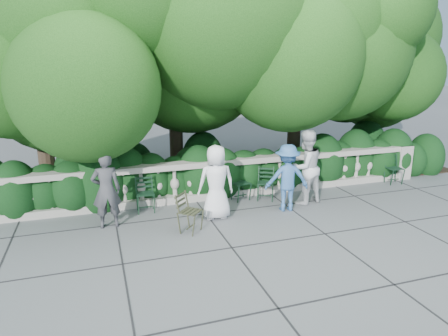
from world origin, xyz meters
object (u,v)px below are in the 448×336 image
object	(u,v)px
chair_e	(265,202)
chair_weathered	(197,233)
chair_f	(396,185)
person_older_blue	(287,178)
chair_d	(244,202)
person_businessman	(216,182)
chair_b	(147,214)
person_casual_man	(305,167)
person_woman_grey	(106,190)

from	to	relation	value
chair_e	chair_weathered	distance (m)	2.44
chair_f	person_older_blue	bearing A→B (deg)	-164.93
chair_e	chair_d	bearing A→B (deg)	-173.40
person_businessman	chair_f	bearing A→B (deg)	-169.46
chair_b	chair_e	world-z (taller)	same
chair_f	person_casual_man	world-z (taller)	person_casual_man
chair_f	person_businessman	distance (m)	5.66
person_businessman	person_woman_grey	distance (m)	2.32
person_businessman	person_woman_grey	size ratio (longest dim) A/B	1.02
chair_d	chair_weathered	size ratio (longest dim) A/B	1.00
chair_b	person_businessman	world-z (taller)	person_businessman
chair_d	person_businessman	xyz separation A→B (m)	(-0.96, -0.79, 0.83)
chair_d	chair_f	size ratio (longest dim) A/B	1.00
chair_f	person_older_blue	size ratio (longest dim) A/B	0.54
chair_weathered	person_woman_grey	size ratio (longest dim) A/B	0.52
chair_e	person_businessman	bearing A→B (deg)	-130.46
chair_b	person_casual_man	bearing A→B (deg)	-5.08
person_businessman	person_woman_grey	xyz separation A→B (m)	(-2.31, 0.23, -0.02)
person_older_blue	person_businessman	bearing A→B (deg)	10.89
chair_f	person_woman_grey	size ratio (longest dim) A/B	0.52
chair_b	chair_f	world-z (taller)	same
person_woman_grey	person_older_blue	xyz separation A→B (m)	(4.01, -0.27, -0.03)
chair_b	person_woman_grey	size ratio (longest dim) A/B	0.52
chair_d	chair_b	bearing A→B (deg)	168.33
chair_d	person_casual_man	xyz separation A→B (m)	(1.38, -0.54, 0.91)
person_older_blue	chair_weathered	bearing A→B (deg)	27.41
chair_f	chair_weathered	size ratio (longest dim) A/B	1.00
chair_d	person_woman_grey	xyz separation A→B (m)	(-3.26, -0.57, 0.81)
chair_e	person_older_blue	size ratio (longest dim) A/B	0.54
person_businessman	person_woman_grey	world-z (taller)	person_businessman
person_casual_man	chair_e	bearing A→B (deg)	-35.05
chair_b	chair_d	size ratio (longest dim) A/B	1.00
chair_f	person_woman_grey	world-z (taller)	person_woman_grey
person_casual_man	person_older_blue	xyz separation A→B (m)	(-0.63, -0.29, -0.12)
chair_f	person_businessman	world-z (taller)	person_businessman
chair_b	person_businessman	distance (m)	1.82
chair_weathered	person_casual_man	size ratio (longest dim) A/B	0.46
chair_b	person_casual_man	distance (m)	3.92
chair_e	person_older_blue	world-z (taller)	person_older_blue
chair_weathered	person_casual_man	world-z (taller)	person_casual_man
chair_f	chair_weathered	xyz separation A→B (m)	(-6.17, -1.40, 0.00)
chair_e	chair_weathered	size ratio (longest dim) A/B	1.00
chair_b	person_woman_grey	world-z (taller)	person_woman_grey
chair_f	person_businessman	xyz separation A→B (m)	(-5.55, -0.74, 0.83)
chair_d	person_businessman	world-z (taller)	person_businessman
person_older_blue	person_woman_grey	bearing A→B (deg)	8.41
person_woman_grey	person_older_blue	world-z (taller)	person_woman_grey
chair_b	person_woman_grey	distance (m)	1.27
chair_f	person_casual_man	distance (m)	3.37
chair_e	person_businessman	size ratio (longest dim) A/B	0.51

